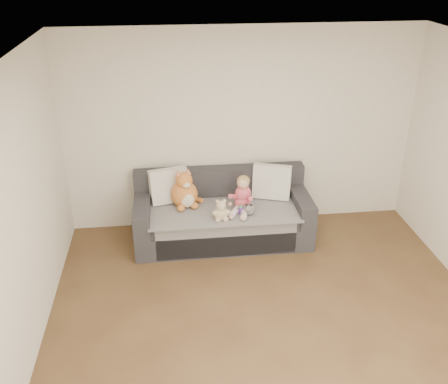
# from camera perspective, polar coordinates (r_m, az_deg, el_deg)

# --- Properties ---
(room_shell) EXTENTS (5.00, 5.00, 5.00)m
(room_shell) POSITION_cam_1_polar(r_m,az_deg,el_deg) (4.53, 5.94, -1.72)
(room_shell) COLOR brown
(room_shell) RESTS_ON ground
(sofa) EXTENTS (2.20, 0.94, 0.85)m
(sofa) POSITION_cam_1_polar(r_m,az_deg,el_deg) (6.38, -0.20, -2.78)
(sofa) COLOR #26262B
(sofa) RESTS_ON ground
(cushion_left) EXTENTS (0.52, 0.33, 0.45)m
(cushion_left) POSITION_cam_1_polar(r_m,az_deg,el_deg) (6.34, -6.35, 0.73)
(cushion_left) COLOR silver
(cushion_left) RESTS_ON sofa
(cushion_right_back) EXTENTS (0.42, 0.22, 0.39)m
(cushion_right_back) POSITION_cam_1_polar(r_m,az_deg,el_deg) (6.50, 5.69, 1.14)
(cushion_right_back) COLOR silver
(cushion_right_back) RESTS_ON sofa
(cushion_right_front) EXTENTS (0.53, 0.36, 0.46)m
(cushion_right_front) POSITION_cam_1_polar(r_m,az_deg,el_deg) (6.43, 5.48, 1.17)
(cushion_right_front) COLOR silver
(cushion_right_front) RESTS_ON sofa
(toddler) EXTENTS (0.32, 0.45, 0.44)m
(toddler) POSITION_cam_1_polar(r_m,az_deg,el_deg) (6.12, 2.11, -0.45)
(toddler) COLOR #C44556
(toddler) RESTS_ON sofa
(plush_cat) EXTENTS (0.41, 0.40, 0.51)m
(plush_cat) POSITION_cam_1_polar(r_m,az_deg,el_deg) (6.22, -4.51, -0.03)
(plush_cat) COLOR orange
(plush_cat) RESTS_ON sofa
(teddy_bear) EXTENTS (0.22, 0.16, 0.27)m
(teddy_bear) POSITION_cam_1_polar(r_m,az_deg,el_deg) (5.92, -0.33, -2.27)
(teddy_bear) COLOR tan
(teddy_bear) RESTS_ON sofa
(plush_cow) EXTENTS (0.14, 0.21, 0.17)m
(plush_cow) POSITION_cam_1_polar(r_m,az_deg,el_deg) (6.06, 2.86, -1.97)
(plush_cow) COLOR white
(plush_cow) RESTS_ON sofa
(sippy_cup) EXTENTS (0.11, 0.07, 0.12)m
(sippy_cup) POSITION_cam_1_polar(r_m,az_deg,el_deg) (6.08, 1.96, -1.97)
(sippy_cup) COLOR #6C3A9F
(sippy_cup) RESTS_ON sofa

